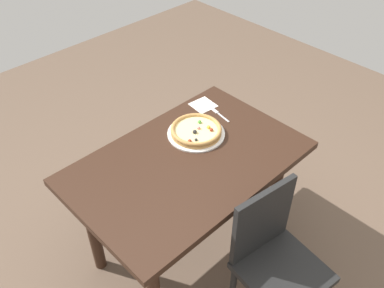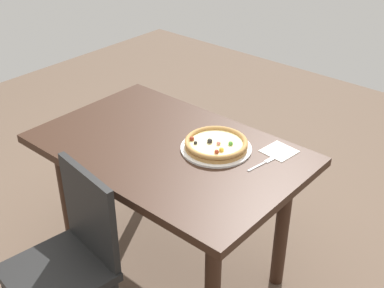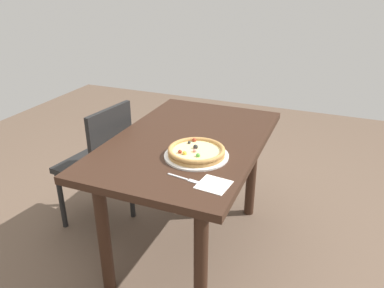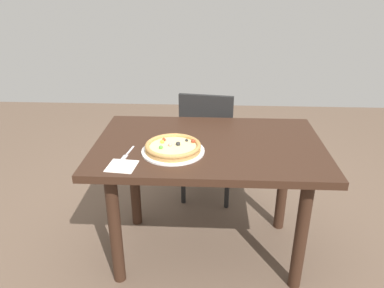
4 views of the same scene
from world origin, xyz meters
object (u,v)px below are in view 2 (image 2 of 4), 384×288
Objects in this scene: dining_table at (169,166)px; napkin at (279,151)px; chair_near at (70,259)px; plate at (216,148)px; pizza at (216,144)px; fork at (263,163)px.

napkin is at bearing 35.47° from dining_table.
dining_table is 0.65m from chair_near.
plate is at bearing -95.58° from chair_near.
dining_table is at bearing -146.26° from plate.
pizza reaches higher than napkin.
plate is at bearing 87.82° from pizza.
fork is at bearing 9.49° from pizza.
chair_near is at bearing 161.02° from fork.
fork is 0.14m from napkin.
plate is 2.43× the size of napkin.
napkin is (0.42, 0.94, 0.27)m from chair_near.
pizza is 0.30m from napkin.
napkin is (-0.00, 0.14, -0.00)m from fork.
dining_table is at bearing -81.22° from chair_near.
pizza is at bearing -92.18° from plate.
pizza is at bearing -143.12° from napkin.
plate reaches higher than dining_table.
plate is (0.19, 0.13, 0.12)m from dining_table.
chair_near is 0.83m from plate.
fork is 1.18× the size of napkin.
chair_near is 0.95m from fork.
napkin reaches higher than dining_table.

